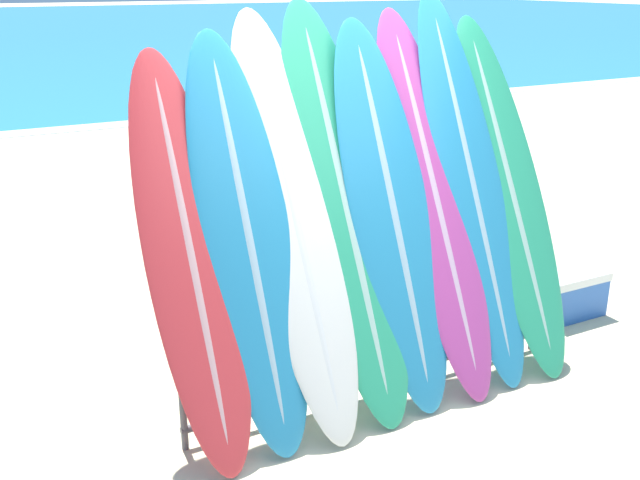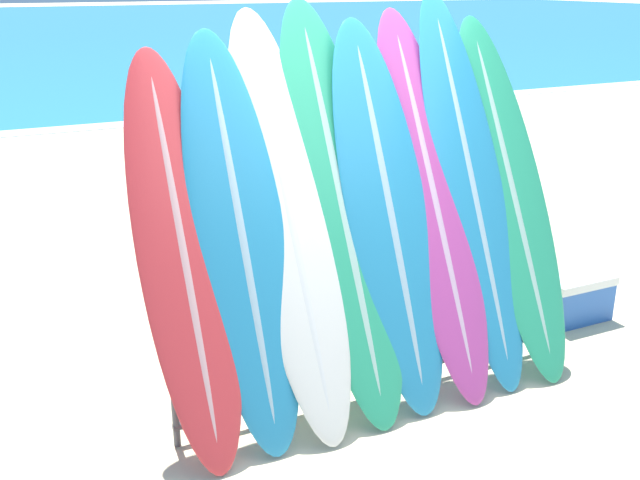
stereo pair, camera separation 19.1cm
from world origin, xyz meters
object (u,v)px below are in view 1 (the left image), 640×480
Objects in this scene: surfboard_rack at (380,333)px; surfboard_slot_1 at (247,240)px; surfboard_slot_4 at (391,213)px; surfboard_slot_2 at (294,221)px; surfboard_slot_0 at (190,258)px; surfboard_slot_5 at (434,200)px; surfboard_slot_3 at (345,208)px; surfboard_slot_6 at (471,186)px; person_mid_beach at (214,109)px; person_near_water at (302,103)px; cooler_box at (569,293)px; surfboard_slot_7 at (510,192)px.

surfboard_slot_1 is (-0.81, 0.13, 0.70)m from surfboard_rack.
surfboard_slot_2 is at bearing 175.98° from surfboard_slot_4.
surfboard_slot_1 reaches higher than surfboard_slot_0.
surfboard_slot_5 is at bearing 20.12° from surfboard_rack.
surfboard_slot_3 is 0.64m from surfboard_slot_5.
surfboard_slot_6 is (1.29, 0.00, 0.04)m from surfboard_slot_2.
surfboard_slot_5 is 5.43m from person_mid_beach.
person_near_water is at bearing 74.30° from surfboard_slot_6.
surfboard_rack is 1.08× the size of surfboard_slot_3.
surfboard_slot_2 is (0.32, 0.06, 0.05)m from surfboard_slot_1.
surfboard_slot_6 reaches higher than surfboard_slot_0.
surfboard_slot_5 is at bearing 164.58° from person_mid_beach.
cooler_box is at bearing 5.31° from surfboard_slot_6.
surfboard_slot_7 is 5.42m from person_mid_beach.
cooler_box is (0.82, 0.13, -0.96)m from surfboard_slot_7.
surfboard_slot_7 is 4.13× the size of cooler_box.
surfboard_slot_5 reaches higher than surfboard_rack.
surfboard_slot_3 is 0.31m from surfboard_slot_4.
surfboard_rack is 1.11× the size of surfboard_slot_5.
surfboard_slot_5 is 1.03× the size of surfboard_slot_7.
surfboard_slot_0 is at bearing -174.67° from surfboard_slot_2.
surfboard_slot_2 is at bearing 179.53° from surfboard_slot_5.
surfboard_slot_2 is 1.04× the size of surfboard_slot_7.
person_mid_beach is at bearing 71.61° from surfboard_slot_1.
surfboard_slot_0 is 1.01m from surfboard_slot_3.
surfboard_slot_1 is at bearing -173.94° from surfboard_slot_3.
surfboard_slot_4 is (0.15, 0.14, 0.72)m from surfboard_rack.
surfboard_slot_4 is 5.51m from person_mid_beach.
person_near_water is (1.25, 5.63, -0.29)m from surfboard_slot_7.
surfboard_slot_0 is 0.34m from surfboard_slot_1.
surfboard_slot_1 is at bearing -170.10° from surfboard_slot_2.
surfboard_slot_0 is (-1.15, 0.13, 0.66)m from surfboard_rack.
surfboard_slot_3 is at bearing 179.38° from surfboard_slot_6.
surfboard_slot_3 is at bearing -129.97° from person_near_water.
surfboard_slot_5 is (0.49, 0.18, 0.75)m from surfboard_rack.
surfboard_slot_2 is (0.65, 0.06, 0.10)m from surfboard_slot_0.
surfboard_slot_3 is 1.45× the size of person_mid_beach.
surfboard_slot_5 reaches higher than person_mid_beach.
cooler_box is (2.43, 0.11, -1.00)m from surfboard_slot_2.
surfboard_slot_6 is (0.80, 0.19, 0.80)m from surfboard_rack.
surfboard_slot_0 is 1.39× the size of person_near_water.
surfboard_slot_2 is 0.99m from surfboard_slot_5.
surfboard_slot_3 reaches higher than surfboard_slot_1.
surfboard_rack is at bearing -171.21° from cooler_box.
surfboard_slot_4 is 0.66m from surfboard_slot_6.
surfboard_slot_6 reaches higher than person_mid_beach.
surfboard_slot_3 is 1.05× the size of surfboard_slot_4.
cooler_box is at bearing -180.00° from person_mid_beach.
person_mid_beach is at bearing 68.50° from surfboard_slot_0.
surfboard_rack reaches higher than cooler_box.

